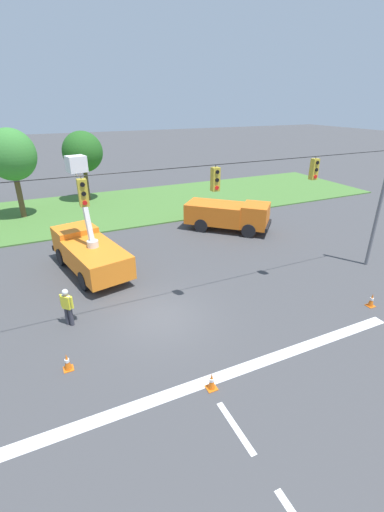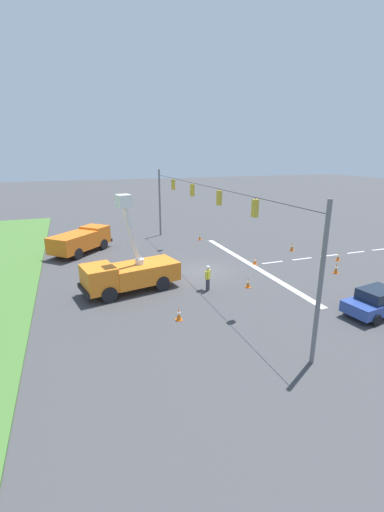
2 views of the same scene
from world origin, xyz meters
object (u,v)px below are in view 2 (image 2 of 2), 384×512
Objects in this scene: traffic_cone_near_bucket at (179,314)px; traffic_cone_lane_edge_b at (338,257)px; traffic_cone_foreground_right at (248,283)px; traffic_cone_mid_left at (255,261)px; traffic_cone_foreground_left at (292,247)px; traffic_cone_lane_edge_a at (336,268)px; utility_truck_bucket_lift at (129,272)px; traffic_cone_mid_right at (200,237)px; utility_truck_support_near at (81,240)px; sedan_blue at (378,301)px; road_worker at (208,277)px.

traffic_cone_lane_edge_b is (5.81, -16.24, -0.03)m from traffic_cone_near_bucket.
traffic_cone_foreground_right is 1.05× the size of traffic_cone_mid_left.
traffic_cone_lane_edge_b is (-3.93, -1.90, -0.07)m from traffic_cone_foreground_left.
traffic_cone_lane_edge_a is 1.15× the size of traffic_cone_lane_edge_b.
traffic_cone_mid_left is at bearing -78.84° from utility_truck_bucket_lift.
traffic_cone_mid_right is (11.41, -9.44, -0.97)m from utility_truck_bucket_lift.
utility_truck_support_near is 1.35× the size of sedan_blue.
utility_truck_support_near is 8.78× the size of traffic_cone_foreground_right.
traffic_cone_lane_edge_b is at bearing -79.55° from road_worker.
utility_truck_bucket_lift reaches higher than sedan_blue.
sedan_blue is (-18.86, -15.29, -0.43)m from utility_truck_support_near.
utility_truck_support_near is 15.82m from traffic_cone_mid_left.
road_worker is at bearing 81.49° from traffic_cone_foreground_right.
utility_truck_support_near is 8.38× the size of traffic_cone_near_bucket.
utility_truck_bucket_lift is 9.97× the size of traffic_cone_mid_right.
traffic_cone_foreground_left is (-6.00, -18.72, -0.83)m from utility_truck_support_near.
traffic_cone_near_bucket is at bearing 103.28° from traffic_cone_lane_edge_a.
traffic_cone_lane_edge_a is at bearing -155.53° from traffic_cone_mid_right.
utility_truck_bucket_lift is 15.66m from traffic_cone_lane_edge_a.
traffic_cone_lane_edge_b is (2.57, -2.53, -0.06)m from traffic_cone_lane_edge_a.
traffic_cone_near_bucket is at bearing 155.23° from traffic_cone_mid_right.
utility_truck_bucket_lift is at bearing 19.20° from traffic_cone_near_bucket.
traffic_cone_lane_edge_a is 3.61m from traffic_cone_lane_edge_b.
road_worker is 2.27× the size of traffic_cone_lane_edge_a.
road_worker is 13.95m from traffic_cone_mid_right.
utility_truck_bucket_lift is 9.74× the size of traffic_cone_foreground_right.
traffic_cone_mid_right is at bearing -39.61° from utility_truck_bucket_lift.
traffic_cone_mid_left is 0.97× the size of traffic_cone_mid_right.
traffic_cone_near_bucket is (-15.74, -4.38, -0.86)m from utility_truck_support_near.
traffic_cone_mid_left is 6.24m from traffic_cone_lane_edge_a.
utility_truck_bucket_lift is 3.83× the size of road_worker.
traffic_cone_near_bucket reaches higher than traffic_cone_lane_edge_b.
traffic_cone_lane_edge_a reaches higher than traffic_cone_mid_right.
utility_truck_bucket_lift is 11.01m from traffic_cone_mid_left.
road_worker is at bearing 100.45° from traffic_cone_lane_edge_b.
traffic_cone_foreground_right is at bearing 145.05° from traffic_cone_mid_left.
traffic_cone_near_bucket is (-9.74, 14.34, -0.04)m from traffic_cone_foreground_left.
utility_truck_support_near is 16.36m from traffic_cone_near_bucket.
utility_truck_bucket_lift is at bearing 82.93° from traffic_cone_lane_edge_a.
road_worker is 4.65m from traffic_cone_near_bucket.
traffic_cone_near_bucket is 0.93× the size of traffic_cone_lane_edge_a.
traffic_cone_lane_edge_a is at bearing 135.52° from traffic_cone_lane_edge_b.
utility_truck_bucket_lift is at bearing 140.39° from traffic_cone_mid_right.
traffic_cone_lane_edge_a is at bearing -124.64° from utility_truck_support_near.
traffic_cone_lane_edge_a is at bearing 174.49° from traffic_cone_foreground_left.
utility_truck_bucket_lift is 8.10m from traffic_cone_foreground_right.
utility_truck_bucket_lift is 5.54m from traffic_cone_near_bucket.
road_worker is at bearing 89.17° from traffic_cone_lane_edge_a.
road_worker is 2.68× the size of traffic_cone_mid_left.
traffic_cone_near_bucket is 14.09m from traffic_cone_lane_edge_a.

